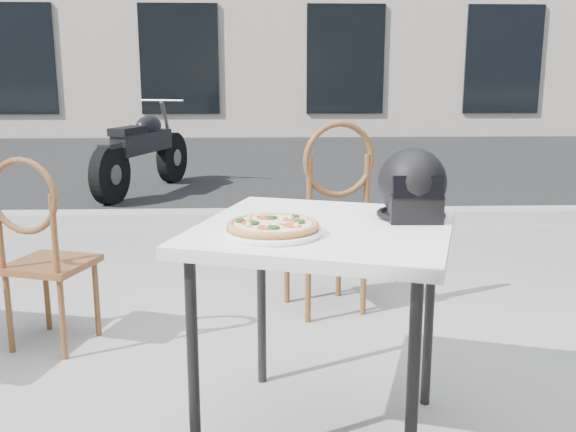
{
  "coord_description": "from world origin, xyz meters",
  "views": [
    {
      "loc": [
        -0.05,
        -2.53,
        1.29
      ],
      "look_at": [
        0.04,
        -0.5,
        0.84
      ],
      "focal_mm": 40.0,
      "sensor_mm": 36.0,
      "label": 1
    }
  ],
  "objects_px": {
    "helmet": "(412,187)",
    "motorcycle": "(144,153)",
    "cafe_chair_side": "(40,244)",
    "cafe_table_main": "(324,245)",
    "pizza": "(273,225)",
    "plate": "(273,232)",
    "cafe_chair_main": "(331,208)"
  },
  "relations": [
    {
      "from": "plate",
      "to": "cafe_chair_main",
      "type": "relative_size",
      "value": 0.4
    },
    {
      "from": "cafe_chair_side",
      "to": "motorcycle",
      "type": "bearing_deg",
      "value": -68.74
    },
    {
      "from": "helmet",
      "to": "cafe_chair_main",
      "type": "height_order",
      "value": "cafe_chair_main"
    },
    {
      "from": "cafe_table_main",
      "to": "pizza",
      "type": "relative_size",
      "value": 2.71
    },
    {
      "from": "helmet",
      "to": "cafe_chair_side",
      "type": "relative_size",
      "value": 0.28
    },
    {
      "from": "cafe_chair_side",
      "to": "helmet",
      "type": "bearing_deg",
      "value": 172.81
    },
    {
      "from": "cafe_table_main",
      "to": "cafe_chair_side",
      "type": "height_order",
      "value": "cafe_chair_side"
    },
    {
      "from": "pizza",
      "to": "cafe_chair_side",
      "type": "height_order",
      "value": "cafe_chair_side"
    },
    {
      "from": "pizza",
      "to": "motorcycle",
      "type": "height_order",
      "value": "motorcycle"
    },
    {
      "from": "pizza",
      "to": "cafe_chair_main",
      "type": "xyz_separation_m",
      "value": [
        0.33,
        1.37,
        -0.23
      ]
    },
    {
      "from": "cafe_table_main",
      "to": "cafe_chair_side",
      "type": "bearing_deg",
      "value": 146.87
    },
    {
      "from": "helmet",
      "to": "cafe_table_main",
      "type": "bearing_deg",
      "value": -161.62
    },
    {
      "from": "cafe_table_main",
      "to": "motorcycle",
      "type": "xyz_separation_m",
      "value": [
        -1.52,
        5.06,
        -0.28
      ]
    },
    {
      "from": "helmet",
      "to": "motorcycle",
      "type": "bearing_deg",
      "value": 112.61
    },
    {
      "from": "cafe_table_main",
      "to": "cafe_chair_main",
      "type": "bearing_deg",
      "value": 82.79
    },
    {
      "from": "helmet",
      "to": "cafe_chair_side",
      "type": "height_order",
      "value": "helmet"
    },
    {
      "from": "helmet",
      "to": "cafe_chair_side",
      "type": "bearing_deg",
      "value": 157.53
    },
    {
      "from": "cafe_table_main",
      "to": "pizza",
      "type": "bearing_deg",
      "value": -143.83
    },
    {
      "from": "pizza",
      "to": "cafe_table_main",
      "type": "bearing_deg",
      "value": 36.17
    },
    {
      "from": "pizza",
      "to": "cafe_chair_main",
      "type": "bearing_deg",
      "value": 76.26
    },
    {
      "from": "cafe_chair_main",
      "to": "plate",
      "type": "bearing_deg",
      "value": 58.55
    },
    {
      "from": "helmet",
      "to": "motorcycle",
      "type": "relative_size",
      "value": 0.13
    },
    {
      "from": "cafe_table_main",
      "to": "motorcycle",
      "type": "distance_m",
      "value": 5.29
    },
    {
      "from": "pizza",
      "to": "motorcycle",
      "type": "xyz_separation_m",
      "value": [
        -1.34,
        5.19,
        -0.38
      ]
    },
    {
      "from": "cafe_chair_side",
      "to": "motorcycle",
      "type": "relative_size",
      "value": 0.48
    },
    {
      "from": "pizza",
      "to": "motorcycle",
      "type": "bearing_deg",
      "value": 104.51
    },
    {
      "from": "cafe_chair_main",
      "to": "cafe_chair_side",
      "type": "relative_size",
      "value": 1.13
    },
    {
      "from": "helmet",
      "to": "cafe_chair_side",
      "type": "xyz_separation_m",
      "value": [
        -1.57,
        0.72,
        -0.38
      ]
    },
    {
      "from": "cafe_chair_main",
      "to": "motorcycle",
      "type": "distance_m",
      "value": 4.18
    },
    {
      "from": "cafe_table_main",
      "to": "helmet",
      "type": "distance_m",
      "value": 0.38
    },
    {
      "from": "cafe_table_main",
      "to": "pizza",
      "type": "height_order",
      "value": "pizza"
    },
    {
      "from": "plate",
      "to": "helmet",
      "type": "height_order",
      "value": "helmet"
    }
  ]
}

